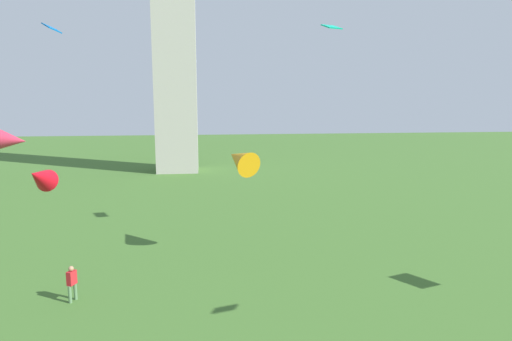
# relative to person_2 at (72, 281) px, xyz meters

# --- Properties ---
(person_2) EXTENTS (0.43, 0.53, 1.77)m
(person_2) POSITION_rel_person_2_xyz_m (0.00, 0.00, 0.00)
(person_2) COLOR #51754C
(person_2) RESTS_ON ground_plane
(kite_flying_0) EXTENTS (1.16, 1.71, 1.39)m
(kite_flying_0) POSITION_rel_person_2_xyz_m (-0.26, -2.40, 5.49)
(kite_flying_0) COLOR red
(kite_flying_3) EXTENTS (1.74, 1.36, 1.16)m
(kite_flying_3) POSITION_rel_person_2_xyz_m (-3.83, 4.33, 6.40)
(kite_flying_3) COLOR #C72B45
(kite_flying_4) EXTENTS (1.09, 1.39, 0.45)m
(kite_flying_4) POSITION_rel_person_2_xyz_m (14.28, 6.37, 12.94)
(kite_flying_4) COLOR #0CB693
(kite_flying_6) EXTENTS (2.43, 2.85, 1.94)m
(kite_flying_6) POSITION_rel_person_2_xyz_m (8.53, 5.29, 5.03)
(kite_flying_6) COLOR orange
(kite_flying_7) EXTENTS (1.08, 1.20, 0.58)m
(kite_flying_7) POSITION_rel_person_2_xyz_m (-1.05, 3.10, 12.11)
(kite_flying_7) COLOR #085EBA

